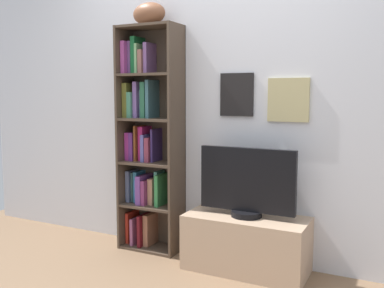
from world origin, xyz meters
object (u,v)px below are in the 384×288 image
at_px(bookshelf, 147,144).
at_px(television, 247,183).
at_px(football, 149,14).
at_px(tv_stand, 246,244).

height_order(bookshelf, television, bookshelf).
bearing_deg(football, bookshelf, 148.84).
distance_m(bookshelf, television, 0.93).
bearing_deg(television, football, 175.06).
xyz_separation_m(football, television, (0.85, -0.07, -1.25)).
xyz_separation_m(bookshelf, television, (0.90, -0.10, -0.23)).
xyz_separation_m(football, tv_stand, (0.85, -0.07, -1.69)).
distance_m(bookshelf, football, 1.03).
bearing_deg(bookshelf, tv_stand, -6.68).
height_order(tv_stand, television, television).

